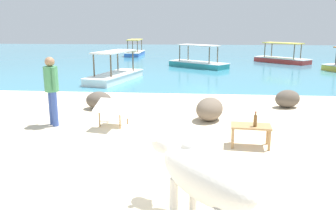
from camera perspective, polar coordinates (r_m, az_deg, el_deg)
The scene contains 14 objects.
sand_beach at distance 5.35m, azimuth -6.67°, elevation -12.76°, with size 18.00×14.00×0.04m, color beige.
water_surface at distance 26.83m, azimuth 2.94°, elevation 8.00°, with size 60.00×36.00×0.03m, color teal.
cow at distance 3.91m, azimuth 5.78°, elevation -11.39°, with size 1.44×1.69×1.05m.
low_bench_table at distance 6.83m, azimuth 13.66°, elevation -3.86°, with size 0.79×0.50×0.43m.
bottle at distance 6.70m, azimuth 14.36°, elevation -2.52°, with size 0.07×0.07×0.30m.
deck_chair_far at distance 7.98m, azimuth -9.60°, elevation -1.06°, with size 0.68×0.86×0.68m.
person_standing at distance 8.38m, azimuth -18.87°, elevation 3.03°, with size 0.38×0.40×1.62m.
shore_rock_large at distance 9.90m, azimuth -11.47°, elevation 0.78°, with size 0.75×0.64×0.49m, color brown.
shore_rock_medium at distance 8.56m, azimuth 6.95°, elevation -0.68°, with size 0.90×0.64×0.57m, color #6B5B4C.
shore_rock_small at distance 10.43m, azimuth 19.32°, elevation 0.99°, with size 0.75×0.52×0.52m, color brown.
boat_teal at distance 19.93m, azimuth 5.03°, elevation 7.07°, with size 3.59×3.19×1.29m.
boat_blue at distance 28.21m, azimuth -5.53°, elevation 8.79°, with size 1.21×3.69×1.29m.
boat_red at distance 23.64m, azimuth 18.47°, elevation 7.38°, with size 3.37×3.45×1.29m.
boat_white at distance 15.08m, azimuth -8.85°, elevation 5.05°, with size 1.96×3.84×1.29m.
Camera 1 is at (1.03, -4.71, 2.34)m, focal length 36.52 mm.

